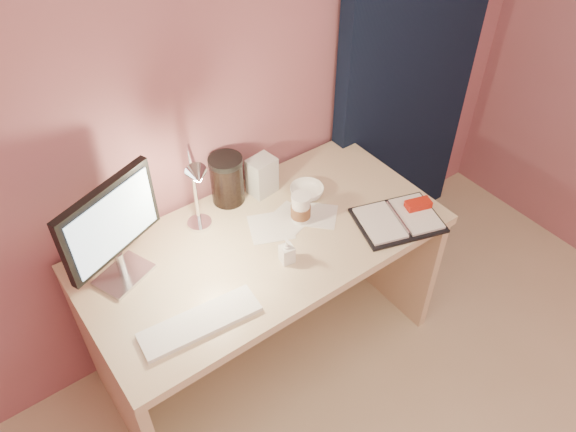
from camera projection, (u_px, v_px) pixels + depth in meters
room at (400, 43)px, 2.46m from camera, size 3.50×3.50×3.50m
desk at (256, 268)px, 2.34m from camera, size 1.40×0.70×0.73m
monitor at (110, 227)px, 1.84m from camera, size 0.37×0.20×0.41m
keyboard at (200, 322)px, 1.85m from camera, size 0.42×0.16×0.02m
planner at (400, 218)px, 2.21m from camera, size 0.38×0.33×0.05m
paper_a at (291, 218)px, 2.23m from camera, size 0.19×0.19×0.00m
paper_b at (271, 227)px, 2.19m from camera, size 0.22×0.22×0.00m
paper_c at (318, 215)px, 2.24m from camera, size 0.20×0.20×0.00m
coffee_cup at (301, 209)px, 2.18m from camera, size 0.08×0.08×0.13m
bowl at (307, 192)px, 2.32m from camera, size 0.17×0.17×0.04m
lotion_bottle at (287, 251)px, 2.03m from camera, size 0.06×0.06×0.11m
dark_jar at (227, 182)px, 2.25m from camera, size 0.13×0.13×0.19m
product_box at (262, 176)px, 2.30m from camera, size 0.12×0.10×0.16m
desk_lamp at (214, 184)px, 1.99m from camera, size 0.15×0.25×0.41m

